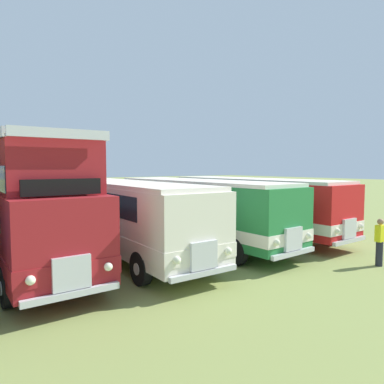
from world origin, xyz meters
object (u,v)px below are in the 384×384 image
Objects in this scene: bus_fourth_in_row at (26,202)px; bus_seventh_in_row at (252,202)px; bus_fifth_in_row at (120,211)px; bus_sixth_in_row at (198,206)px; marshal_person at (380,242)px.

bus_seventh_in_row is at bearing -2.32° from bus_fourth_in_row.
bus_fifth_in_row and bus_sixth_in_row have the same top height.
bus_fifth_in_row is at bearing 0.47° from bus_fourth_in_row.
bus_seventh_in_row is (7.22, -0.47, -0.00)m from bus_fifth_in_row.
bus_seventh_in_row is at bearing 1.11° from bus_sixth_in_row.
bus_sixth_in_row is (3.61, -0.54, -0.00)m from bus_fifth_in_row.
marshal_person is (-0.45, -6.87, -0.87)m from bus_seventh_in_row.
bus_sixth_in_row is 3.61m from bus_seventh_in_row.
bus_fourth_in_row is 0.96× the size of bus_seventh_in_row.
bus_fourth_in_row is 3.66m from bus_fifth_in_row.
bus_fifth_in_row is at bearing 171.51° from bus_sixth_in_row.
bus_fourth_in_row is 7.27m from bus_sixth_in_row.
bus_fourth_in_row reaches higher than bus_sixth_in_row.
bus_fifth_in_row is at bearing 176.29° from bus_seventh_in_row.
bus_fifth_in_row is 6.74× the size of marshal_person.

